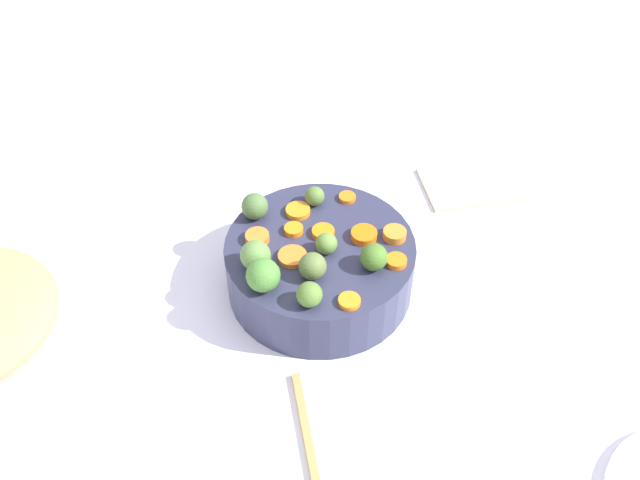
# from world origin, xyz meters

# --- Properties ---
(tabletop) EXTENTS (2.40, 2.40, 0.02)m
(tabletop) POSITION_xyz_m (0.00, 0.00, 0.01)
(tabletop) COLOR white
(tabletop) RESTS_ON ground
(serving_bowl_carrots) EXTENTS (0.26, 0.26, 0.08)m
(serving_bowl_carrots) POSITION_xyz_m (0.02, -0.03, 0.06)
(serving_bowl_carrots) COLOR #2D304A
(serving_bowl_carrots) RESTS_ON tabletop
(carrot_slice_0) EXTENTS (0.03, 0.03, 0.01)m
(carrot_slice_0) POSITION_xyz_m (0.03, -0.07, 0.11)
(carrot_slice_0) COLOR orange
(carrot_slice_0) RESTS_ON serving_bowl_carrots
(carrot_slice_1) EXTENTS (0.04, 0.04, 0.01)m
(carrot_slice_1) POSITION_xyz_m (-0.07, 0.03, 0.11)
(carrot_slice_1) COLOR orange
(carrot_slice_1) RESTS_ON serving_bowl_carrots
(carrot_slice_2) EXTENTS (0.04, 0.04, 0.01)m
(carrot_slice_2) POSITION_xyz_m (0.08, -0.09, 0.11)
(carrot_slice_2) COLOR orange
(carrot_slice_2) RESTS_ON serving_bowl_carrots
(carrot_slice_3) EXTENTS (0.05, 0.05, 0.01)m
(carrot_slice_3) POSITION_xyz_m (0.06, -0.03, 0.10)
(carrot_slice_3) COLOR orange
(carrot_slice_3) RESTS_ON serving_bowl_carrots
(carrot_slice_4) EXTENTS (0.04, 0.04, 0.01)m
(carrot_slice_4) POSITION_xyz_m (0.05, 0.07, 0.10)
(carrot_slice_4) COLOR orange
(carrot_slice_4) RESTS_ON serving_bowl_carrots
(carrot_slice_5) EXTENTS (0.04, 0.04, 0.01)m
(carrot_slice_5) POSITION_xyz_m (-0.00, -0.04, 0.11)
(carrot_slice_5) COLOR orange
(carrot_slice_5) RESTS_ON serving_bowl_carrots
(carrot_slice_6) EXTENTS (0.04, 0.04, 0.01)m
(carrot_slice_6) POSITION_xyz_m (0.00, -0.10, 0.10)
(carrot_slice_6) COLOR orange
(carrot_slice_6) RESTS_ON serving_bowl_carrots
(carrot_slice_7) EXTENTS (0.03, 0.03, 0.01)m
(carrot_slice_7) POSITION_xyz_m (-0.07, -0.07, 0.10)
(carrot_slice_7) COLOR orange
(carrot_slice_7) RESTS_ON serving_bowl_carrots
(carrot_slice_8) EXTENTS (0.05, 0.05, 0.01)m
(carrot_slice_8) POSITION_xyz_m (-0.04, 0.00, 0.11)
(carrot_slice_8) COLOR orange
(carrot_slice_8) RESTS_ON serving_bowl_carrots
(carrot_slice_9) EXTENTS (0.03, 0.03, 0.01)m
(carrot_slice_9) POSITION_xyz_m (-0.04, 0.06, 0.11)
(carrot_slice_9) COLOR orange
(carrot_slice_9) RESTS_ON serving_bowl_carrots
(brussels_sprout_0) EXTENTS (0.04, 0.04, 0.04)m
(brussels_sprout_0) POSITION_xyz_m (0.11, -0.05, 0.12)
(brussels_sprout_0) COLOR #5B8640
(brussels_sprout_0) RESTS_ON serving_bowl_carrots
(brussels_sprout_1) EXTENTS (0.03, 0.03, 0.03)m
(brussels_sprout_1) POSITION_xyz_m (-0.03, -0.10, 0.12)
(brussels_sprout_1) COLOR #517333
(brussels_sprout_1) RESTS_ON serving_bowl_carrots
(brussels_sprout_2) EXTENTS (0.04, 0.04, 0.04)m
(brussels_sprout_2) POSITION_xyz_m (0.05, -0.13, 0.12)
(brussels_sprout_2) COLOR #496D39
(brussels_sprout_2) RESTS_ON serving_bowl_carrots
(brussels_sprout_3) EXTENTS (0.03, 0.03, 0.03)m
(brussels_sprout_3) POSITION_xyz_m (0.09, 0.04, 0.12)
(brussels_sprout_3) COLOR #537830
(brussels_sprout_3) RESTS_ON serving_bowl_carrots
(brussels_sprout_4) EXTENTS (0.04, 0.04, 0.04)m
(brussels_sprout_4) POSITION_xyz_m (0.06, 0.01, 0.12)
(brussels_sprout_4) COLOR #586E38
(brussels_sprout_4) RESTS_ON serving_bowl_carrots
(brussels_sprout_5) EXTENTS (0.04, 0.04, 0.04)m
(brussels_sprout_5) POSITION_xyz_m (0.12, -0.01, 0.12)
(brussels_sprout_5) COLOR #4B8535
(brussels_sprout_5) RESTS_ON serving_bowl_carrots
(brussels_sprout_6) EXTENTS (0.03, 0.03, 0.03)m
(brussels_sprout_6) POSITION_xyz_m (0.02, -0.01, 0.12)
(brussels_sprout_6) COLOR olive
(brussels_sprout_6) RESTS_ON serving_bowl_carrots
(brussels_sprout_7) EXTENTS (0.04, 0.04, 0.04)m
(brussels_sprout_7) POSITION_xyz_m (-0.01, 0.05, 0.12)
(brussels_sprout_7) COLOR #457026
(brussels_sprout_7) RESTS_ON serving_bowl_carrots
(dish_towel) EXTENTS (0.19, 0.17, 0.01)m
(dish_towel) POSITION_xyz_m (-0.32, -0.04, 0.02)
(dish_towel) COLOR #CFB88D
(dish_towel) RESTS_ON tabletop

